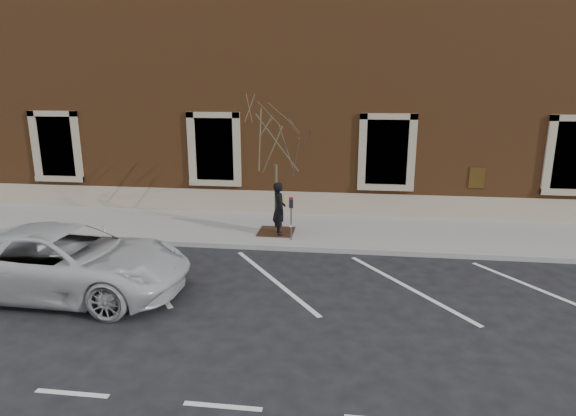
# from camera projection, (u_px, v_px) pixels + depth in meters

# --- Properties ---
(ground) EXTENTS (120.00, 120.00, 0.00)m
(ground) POSITION_uv_depth(u_px,v_px,m) (285.00, 250.00, 13.88)
(ground) COLOR #28282B
(ground) RESTS_ON ground
(sidewalk_near) EXTENTS (40.00, 3.50, 0.15)m
(sidewalk_near) POSITION_uv_depth(u_px,v_px,m) (293.00, 230.00, 15.54)
(sidewalk_near) COLOR gray
(sidewalk_near) RESTS_ON ground
(curb_near) EXTENTS (40.00, 0.12, 0.15)m
(curb_near) POSITION_uv_depth(u_px,v_px,m) (285.00, 248.00, 13.81)
(curb_near) COLOR #9E9E99
(curb_near) RESTS_ON ground
(parking_stripes) EXTENTS (28.00, 4.40, 0.01)m
(parking_stripes) POSITION_uv_depth(u_px,v_px,m) (273.00, 280.00, 11.77)
(parking_stripes) COLOR silver
(parking_stripes) RESTS_ON ground
(building_civic) EXTENTS (40.00, 8.62, 8.00)m
(building_civic) POSITION_uv_depth(u_px,v_px,m) (310.00, 100.00, 20.30)
(building_civic) COLOR brown
(building_civic) RESTS_ON ground
(man) EXTENTS (0.56, 0.69, 1.65)m
(man) POSITION_uv_depth(u_px,v_px,m) (279.00, 209.00, 14.57)
(man) COLOR black
(man) RESTS_ON sidewalk_near
(parking_meter) EXTENTS (0.12, 0.09, 1.30)m
(parking_meter) POSITION_uv_depth(u_px,v_px,m) (291.00, 211.00, 14.07)
(parking_meter) COLOR #595B60
(parking_meter) RESTS_ON sidewalk_near
(tree_grate) EXTENTS (1.09, 1.09, 0.03)m
(tree_grate) POSITION_uv_depth(u_px,v_px,m) (276.00, 232.00, 15.06)
(tree_grate) COLOR #3F2514
(tree_grate) RESTS_ON sidewalk_near
(sapling) EXTENTS (2.33, 2.33, 3.88)m
(sapling) POSITION_uv_depth(u_px,v_px,m) (276.00, 145.00, 14.38)
(sapling) COLOR #4E432F
(sapling) RESTS_ON sidewalk_near
(white_truck) EXTENTS (5.59, 2.65, 1.54)m
(white_truck) POSITION_uv_depth(u_px,v_px,m) (66.00, 261.00, 10.86)
(white_truck) COLOR silver
(white_truck) RESTS_ON ground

